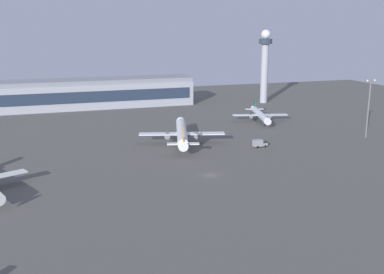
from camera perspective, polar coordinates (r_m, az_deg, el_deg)
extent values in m
plane|color=#56544F|center=(145.98, 2.35, -4.78)|extent=(416.00, 416.00, 0.00)
cube|color=#9EA3AD|center=(271.38, -13.26, 5.07)|extent=(124.86, 22.00, 14.00)
cube|color=#263347|center=(260.24, -13.04, 4.88)|extent=(119.86, 0.40, 6.16)
cube|color=gray|center=(270.31, -13.35, 6.79)|extent=(124.86, 19.80, 2.40)
cylinder|color=#A8A8B2|center=(283.88, 9.04, 7.84)|extent=(4.40, 4.40, 35.65)
cylinder|color=#2D3847|center=(282.58, 9.19, 11.74)|extent=(8.00, 8.00, 3.00)
sphere|color=silver|center=(282.48, 9.22, 12.55)|extent=(5.60, 5.60, 5.60)
cylinder|color=white|center=(183.87, -1.28, 0.56)|extent=(14.17, 38.24, 4.07)
cone|color=white|center=(203.93, -1.43, 1.88)|extent=(4.41, 3.50, 3.87)
cone|color=white|center=(163.73, -1.10, -1.10)|extent=(4.33, 3.86, 3.66)
cube|color=white|center=(182.88, -1.27, 0.42)|extent=(34.17, 13.23, 0.37)
cube|color=white|center=(165.64, -1.12, -0.85)|extent=(12.04, 5.61, 0.37)
cube|color=orange|center=(165.15, -1.13, 0.28)|extent=(1.22, 3.39, 6.96)
cylinder|color=slate|center=(183.01, -3.12, 0.17)|extent=(3.30, 4.34, 2.36)
cylinder|color=slate|center=(183.29, 0.57, 0.21)|extent=(3.30, 4.34, 2.36)
cube|color=orange|center=(184.13, -1.28, 0.22)|extent=(12.95, 35.16, 0.39)
cylinder|color=#333338|center=(196.31, -1.37, 0.85)|extent=(0.30, 0.30, 3.80)
cylinder|color=black|center=(196.74, -1.37, 0.31)|extent=(0.73, 1.25, 1.18)
cylinder|color=#333338|center=(181.68, -2.00, -0.22)|extent=(0.30, 0.30, 3.80)
cylinder|color=black|center=(182.15, -2.00, -0.80)|extent=(0.73, 1.25, 1.18)
cylinder|color=#333338|center=(181.79, -0.52, -0.20)|extent=(0.30, 0.30, 3.80)
cylinder|color=black|center=(182.26, -0.52, -0.78)|extent=(0.73, 1.25, 1.18)
cylinder|color=silver|center=(227.71, 8.54, 2.77)|extent=(10.87, 30.59, 3.25)
cone|color=silver|center=(212.01, 9.45, 1.92)|extent=(3.50, 2.76, 3.08)
cone|color=silver|center=(243.66, 7.74, 3.52)|extent=(3.43, 3.05, 2.92)
cube|color=silver|center=(228.56, 8.49, 2.77)|extent=(27.33, 10.18, 0.30)
cube|color=silver|center=(242.06, 7.81, 3.49)|extent=(9.61, 4.35, 0.30)
cube|color=#146B4C|center=(241.37, 7.84, 4.08)|extent=(0.93, 2.71, 5.55)
cylinder|color=slate|center=(229.69, 9.64, 2.62)|extent=(2.59, 3.45, 1.88)
cylinder|color=slate|center=(227.74, 7.33, 2.61)|extent=(2.59, 3.45, 1.88)
cube|color=#146B4C|center=(227.88, 8.53, 2.55)|extent=(9.94, 28.13, 0.31)
cylinder|color=#333338|center=(218.58, 9.05, 1.88)|extent=(0.24, 0.24, 3.03)
cylinder|color=black|center=(218.90, 9.04, 1.49)|extent=(0.57, 1.00, 0.94)
cylinder|color=#333338|center=(230.44, 8.87, 2.50)|extent=(0.24, 0.24, 3.03)
cylinder|color=black|center=(230.74, 8.86, 2.13)|extent=(0.57, 1.00, 0.94)
cylinder|color=#333338|center=(229.67, 7.96, 2.50)|extent=(0.24, 0.24, 3.03)
cylinder|color=black|center=(229.96, 7.94, 2.13)|extent=(0.57, 1.00, 0.94)
cube|color=gray|center=(181.35, 8.88, -0.88)|extent=(2.94, 2.63, 1.20)
cube|color=#1E232D|center=(181.11, 8.90, -0.59)|extent=(2.60, 2.41, 0.70)
cube|color=gray|center=(179.91, 8.22, -0.74)|extent=(3.78, 2.60, 2.60)
cylinder|color=black|center=(182.56, 8.81, -0.97)|extent=(0.92, 0.38, 0.90)
cylinder|color=black|center=(180.84, 9.16, -1.13)|extent=(0.92, 0.38, 0.90)
cylinder|color=black|center=(180.77, 7.86, -1.08)|extent=(0.92, 0.38, 0.90)
cylinder|color=black|center=(179.04, 8.20, -1.24)|extent=(0.92, 0.38, 0.90)
cylinder|color=slate|center=(204.54, 21.18, 3.29)|extent=(0.70, 0.70, 24.90)
cube|color=slate|center=(202.90, 21.47, 6.58)|extent=(4.80, 0.40, 0.40)
sphere|color=#F9EAB2|center=(201.77, 21.07, 6.58)|extent=(0.90, 0.90, 0.90)
sphere|color=#F9EAB2|center=(204.04, 21.87, 6.58)|extent=(0.90, 0.90, 0.90)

